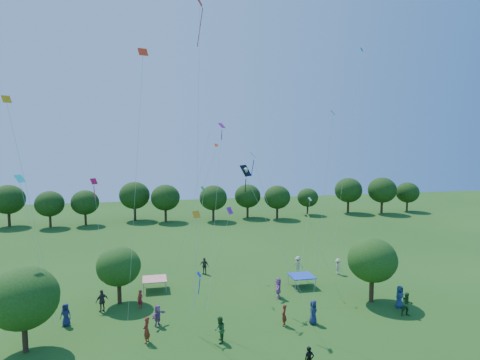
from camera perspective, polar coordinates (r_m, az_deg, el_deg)
name	(u,v)px	position (r m, az deg, el deg)	size (l,w,h in m)	color
near_tree_west	(23,298)	(32.36, -26.96, -13.83)	(4.60, 4.60, 5.79)	#422B19
near_tree_north	(119,266)	(38.47, -15.88, -11.00)	(3.73, 3.73, 4.97)	#422B19
near_tree_east	(372,260)	(39.06, 17.24, -10.17)	(4.22, 4.22, 5.59)	#422B19
treeline	(177,197)	(73.49, -8.37, -2.25)	(88.01, 8.77, 6.77)	#422B19
tent_red_stripe	(155,279)	(41.63, -11.33, -12.83)	(2.20, 2.20, 1.10)	red
tent_blue	(302,276)	(42.12, 8.21, -12.55)	(2.20, 2.20, 1.10)	#1C3FBB
man_in_black	(309,360)	(28.33, 9.22, -22.58)	(0.60, 0.38, 1.60)	black
crowd_person_0	(66,315)	(36.28, -22.22, -16.29)	(0.85, 0.46, 1.72)	navy
crowd_person_1	(146,330)	(31.96, -12.37, -18.94)	(0.70, 0.45, 1.86)	maroon
crowd_person_2	(407,304)	(37.87, 21.39, -15.17)	(0.93, 0.50, 1.89)	#224D21
crowd_person_3	(298,265)	(46.15, 7.75, -11.11)	(1.15, 0.52, 1.76)	#B7AB93
crowd_person_4	(204,266)	(45.51, -4.79, -11.32)	(1.03, 0.47, 1.76)	#453A37
crowd_person_5	(158,316)	(34.34, -10.91, -17.33)	(1.52, 0.54, 1.63)	#875089
crowd_person_6	(313,312)	(34.55, 9.73, -16.97)	(0.91, 0.49, 1.84)	#1A254E
crowd_person_7	(140,299)	(37.82, -13.16, -15.23)	(0.58, 0.37, 1.55)	maroon
crowd_person_8	(220,330)	(31.36, -2.72, -19.33)	(0.91, 0.49, 1.85)	#255323
crowd_person_9	(338,266)	(46.41, 12.95, -11.17)	(1.08, 0.49, 1.66)	#BFB499
crowd_person_10	(102,301)	(37.88, -17.91, -15.09)	(1.08, 0.49, 1.84)	#3C3530
crowd_person_11	(278,288)	(39.09, 5.11, -14.15)	(1.73, 0.62, 1.85)	#AE65AC
crowd_person_12	(400,297)	(39.26, 20.51, -14.39)	(0.93, 0.50, 1.88)	navy
crowd_person_13	(284,315)	(33.99, 5.88, -17.50)	(0.61, 0.39, 1.63)	maroon
pirate_kite	(247,173)	(36.44, 0.93, 0.92)	(4.21, 5.98, 10.53)	black
red_high_kite	(199,65)	(34.66, -5.49, 15.07)	(1.36, 4.65, 23.79)	red
small_kite_0	(140,111)	(29.99, -13.24, 8.93)	(1.81, 1.80, 18.91)	red
small_kite_1	(21,165)	(28.99, -27.14, 1.78)	(1.85, 3.57, 15.30)	#F89E0D
small_kite_2	(196,230)	(30.20, -5.88, -6.70)	(0.61, 0.88, 7.79)	orange
small_kite_3	(327,169)	(29.82, 11.50, 1.39)	(1.32, 0.87, 14.72)	#1A921D
small_kite_4	(199,282)	(31.32, -5.55, -13.33)	(0.71, 0.71, 3.38)	#142ACA
small_kite_5	(225,229)	(30.14, -2.00, -6.50)	(1.97, 2.27, 8.08)	purple
small_kite_6	(307,221)	(38.63, 8.92, -5.41)	(2.46, 3.33, 7.47)	silver
small_kite_7	(24,199)	(33.19, -26.80, -2.32)	(2.47, 1.93, 10.30)	#0CC1B1
small_kite_8	(95,198)	(39.95, -18.73, -2.26)	(1.51, 5.45, 9.23)	#E80D3C
small_kite_9	(206,179)	(45.34, -4.52, 0.20)	(4.33, 1.98, 12.22)	#FF450D
small_kite_10	(313,229)	(40.75, 9.71, -6.46)	(3.15, 2.19, 5.88)	#CFFA16
small_kite_11	(201,218)	(28.95, -5.25, -5.03)	(0.92, 2.58, 9.67)	#318F1A
small_kite_12	(260,178)	(33.25, 2.63, 0.24)	(4.10, 0.70, 11.79)	#1F16E4
small_kite_13	(219,158)	(35.56, -2.76, 3.01)	(2.46, 5.71, 14.11)	#8F177F
small_kite_14	(203,157)	(41.35, -4.93, 3.03)	(3.15, 2.93, 13.63)	white
small_kite_15	(352,120)	(46.28, 14.68, 7.77)	(5.39, 4.72, 22.40)	#0B86A7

